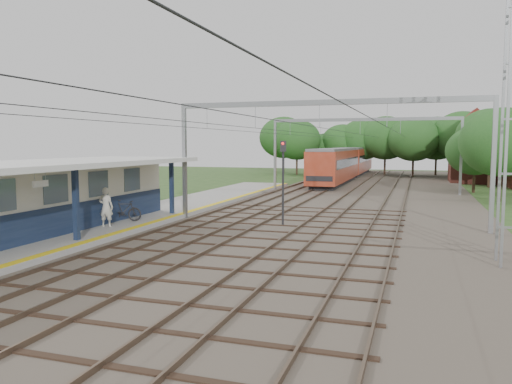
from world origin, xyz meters
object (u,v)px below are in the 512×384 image
at_px(person, 106,207).
at_px(train, 347,162).
at_px(bicycle, 124,210).
at_px(signal_post, 283,171).

relative_size(person, train, 0.05).
bearing_deg(bicycle, person, 173.22).
xyz_separation_m(bicycle, signal_post, (8.31, 2.87, 2.17)).
distance_m(train, signal_post, 39.42).
bearing_deg(bicycle, signal_post, -84.15).
distance_m(person, bicycle, 2.03).
relative_size(train, signal_post, 7.99).
bearing_deg(signal_post, bicycle, -176.13).
relative_size(person, signal_post, 0.43).
bearing_deg(person, signal_post, -159.19).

